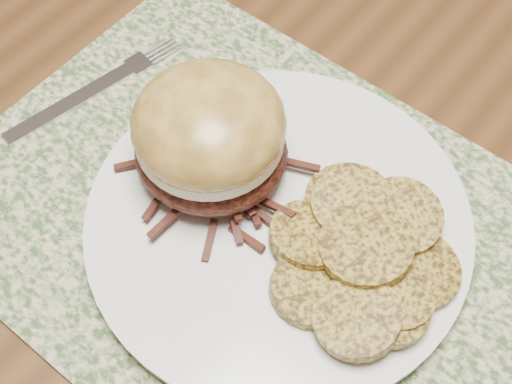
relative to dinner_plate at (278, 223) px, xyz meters
The scene contains 5 objects.
placemat 0.02m from the dinner_plate, 149.95° to the right, with size 0.45×0.33×0.00m, color #3A592E.
dinner_plate is the anchor object (origin of this frame).
pork_sandwich 0.08m from the dinner_plate, behind, with size 0.14×0.14×0.08m.
roasted_potatoes 0.07m from the dinner_plate, ahead, with size 0.15×0.16×0.03m.
fork 0.20m from the dinner_plate, behind, with size 0.05×0.17×0.00m.
Camera 1 is at (-0.05, -0.34, 1.21)m, focal length 50.00 mm.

